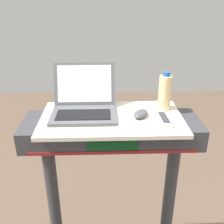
# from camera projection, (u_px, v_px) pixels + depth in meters

# --- Properties ---
(desk_board) EXTENTS (0.71, 0.40, 0.02)m
(desk_board) POSITION_uv_depth(u_px,v_px,m) (112.00, 119.00, 1.33)
(desk_board) COLOR beige
(desk_board) RESTS_ON treadmill_base
(laptop) EXTENTS (0.32, 0.30, 0.23)m
(laptop) POSITION_uv_depth(u_px,v_px,m) (84.00, 104.00, 1.35)
(laptop) COLOR #515459
(laptop) RESTS_ON desk_board
(computer_mouse) EXTENTS (0.11, 0.12, 0.03)m
(computer_mouse) POSITION_uv_depth(u_px,v_px,m) (141.00, 114.00, 1.32)
(computer_mouse) COLOR #4C4C51
(computer_mouse) RESTS_ON desk_board
(water_bottle) EXTENTS (0.07, 0.07, 0.20)m
(water_bottle) POSITION_uv_depth(u_px,v_px,m) (165.00, 92.00, 1.38)
(water_bottle) COLOR beige
(water_bottle) RESTS_ON desk_board
(tv_remote) EXTENTS (0.05, 0.16, 0.02)m
(tv_remote) POSITION_uv_depth(u_px,v_px,m) (164.00, 119.00, 1.28)
(tv_remote) COLOR silver
(tv_remote) RESTS_ON desk_board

